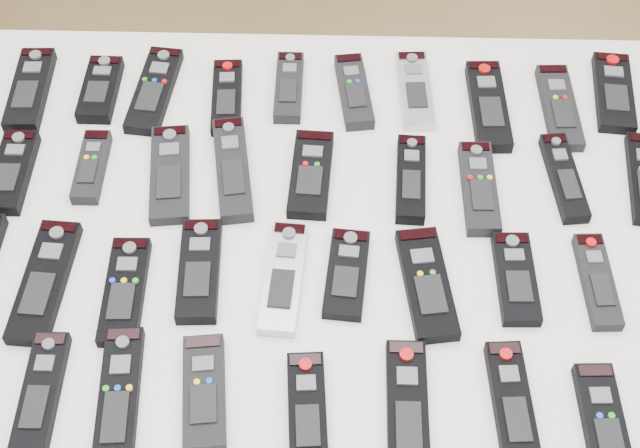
{
  "coord_description": "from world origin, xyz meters",
  "views": [
    {
      "loc": [
        0.01,
        -0.76,
        1.87
      ],
      "look_at": [
        -0.01,
        0.04,
        0.8
      ],
      "focal_mm": 50.0,
      "sensor_mm": 36.0,
      "label": 1
    }
  ],
  "objects_px": {
    "table": "(320,254)",
    "remote_16": "(479,188)",
    "remote_15": "(411,179)",
    "remote_20": "(45,281)",
    "remote_5": "(354,91)",
    "remote_12": "(170,174)",
    "remote_4": "(289,87)",
    "remote_33": "(307,413)",
    "remote_8": "(559,107)",
    "remote_17": "(564,178)",
    "remote_0": "(30,90)",
    "remote_26": "(516,278)",
    "remote_36": "(604,426)",
    "remote_32": "(204,392)",
    "remote_34": "(407,410)",
    "remote_13": "(233,169)",
    "remote_11": "(92,167)",
    "remote_27": "(597,281)",
    "remote_10": "(12,172)",
    "remote_35": "(512,406)",
    "remote_25": "(427,284)",
    "remote_23": "(284,278)",
    "remote_24": "(347,274)",
    "remote_6": "(415,91)",
    "remote_2": "(154,90)",
    "remote_3": "(227,97)",
    "remote_14": "(311,174)",
    "remote_22": "(199,270)",
    "remote_30": "(41,394)",
    "remote_9": "(614,93)",
    "remote_21": "(125,291)",
    "remote_31": "(119,400)"
  },
  "relations": [
    {
      "from": "table",
      "to": "remote_16",
      "type": "xyz_separation_m",
      "value": [
        0.25,
        0.08,
        0.07
      ]
    },
    {
      "from": "remote_5",
      "to": "remote_12",
      "type": "bearing_deg",
      "value": -154.89
    },
    {
      "from": "remote_10",
      "to": "remote_23",
      "type": "bearing_deg",
      "value": -23.13
    },
    {
      "from": "remote_15",
      "to": "remote_20",
      "type": "height_order",
      "value": "remote_15"
    },
    {
      "from": "remote_6",
      "to": "remote_27",
      "type": "bearing_deg",
      "value": -59.66
    },
    {
      "from": "remote_24",
      "to": "remote_34",
      "type": "bearing_deg",
      "value": -63.72
    },
    {
      "from": "table",
      "to": "remote_13",
      "type": "xyz_separation_m",
      "value": [
        -0.14,
        0.11,
        0.07
      ]
    },
    {
      "from": "remote_0",
      "to": "remote_15",
      "type": "bearing_deg",
      "value": -17.51
    },
    {
      "from": "remote_8",
      "to": "remote_17",
      "type": "xyz_separation_m",
      "value": [
        -0.01,
        -0.15,
        0.0
      ]
    },
    {
      "from": "remote_15",
      "to": "remote_20",
      "type": "distance_m",
      "value": 0.57
    },
    {
      "from": "remote_0",
      "to": "remote_16",
      "type": "height_order",
      "value": "same"
    },
    {
      "from": "remote_12",
      "to": "remote_25",
      "type": "xyz_separation_m",
      "value": [
        0.4,
        -0.2,
        0.0
      ]
    },
    {
      "from": "remote_3",
      "to": "remote_4",
      "type": "xyz_separation_m",
      "value": [
        0.1,
        0.02,
        0.0
      ]
    },
    {
      "from": "remote_25",
      "to": "remote_23",
      "type": "bearing_deg",
      "value": 170.12
    },
    {
      "from": "remote_26",
      "to": "remote_9",
      "type": "bearing_deg",
      "value": 60.38
    },
    {
      "from": "remote_15",
      "to": "remote_27",
      "type": "height_order",
      "value": "remote_15"
    },
    {
      "from": "remote_4",
      "to": "remote_33",
      "type": "xyz_separation_m",
      "value": [
        0.05,
        -0.6,
        0.0
      ]
    },
    {
      "from": "remote_8",
      "to": "remote_26",
      "type": "height_order",
      "value": "same"
    },
    {
      "from": "remote_20",
      "to": "remote_27",
      "type": "height_order",
      "value": "remote_20"
    },
    {
      "from": "remote_10",
      "to": "remote_11",
      "type": "xyz_separation_m",
      "value": [
        0.12,
        0.01,
        -0.0
      ]
    },
    {
      "from": "remote_15",
      "to": "remote_35",
      "type": "distance_m",
      "value": 0.4
    },
    {
      "from": "remote_13",
      "to": "remote_4",
      "type": "bearing_deg",
      "value": 57.58
    },
    {
      "from": "remote_32",
      "to": "remote_8",
      "type": "bearing_deg",
      "value": 38.39
    },
    {
      "from": "remote_2",
      "to": "remote_5",
      "type": "bearing_deg",
      "value": 7.04
    },
    {
      "from": "remote_22",
      "to": "remote_26",
      "type": "height_order",
      "value": "remote_22"
    },
    {
      "from": "remote_31",
      "to": "remote_9",
      "type": "bearing_deg",
      "value": 34.32
    },
    {
      "from": "remote_14",
      "to": "remote_22",
      "type": "bearing_deg",
      "value": -126.92
    },
    {
      "from": "remote_20",
      "to": "remote_33",
      "type": "bearing_deg",
      "value": -23.22
    },
    {
      "from": "remote_5",
      "to": "remote_26",
      "type": "distance_m",
      "value": 0.44
    },
    {
      "from": "remote_32",
      "to": "table",
      "type": "bearing_deg",
      "value": 55.62
    },
    {
      "from": "remote_11",
      "to": "remote_34",
      "type": "xyz_separation_m",
      "value": [
        0.49,
        -0.4,
        -0.0
      ]
    },
    {
      "from": "remote_5",
      "to": "remote_12",
      "type": "distance_m",
      "value": 0.35
    },
    {
      "from": "remote_3",
      "to": "remote_11",
      "type": "distance_m",
      "value": 0.26
    },
    {
      "from": "remote_2",
      "to": "remote_33",
      "type": "bearing_deg",
      "value": -58.09
    },
    {
      "from": "remote_20",
      "to": "remote_21",
      "type": "distance_m",
      "value": 0.12
    },
    {
      "from": "remote_26",
      "to": "remote_36",
      "type": "relative_size",
      "value": 0.88
    },
    {
      "from": "remote_25",
      "to": "remote_33",
      "type": "bearing_deg",
      "value": -137.14
    },
    {
      "from": "remote_10",
      "to": "remote_30",
      "type": "distance_m",
      "value": 0.4
    },
    {
      "from": "remote_14",
      "to": "remote_25",
      "type": "height_order",
      "value": "same"
    },
    {
      "from": "remote_4",
      "to": "remote_12",
      "type": "relative_size",
      "value": 0.81
    },
    {
      "from": "remote_13",
      "to": "remote_35",
      "type": "height_order",
      "value": "remote_13"
    },
    {
      "from": "remote_33",
      "to": "remote_4",
      "type": "bearing_deg",
      "value": 90.97
    },
    {
      "from": "remote_26",
      "to": "remote_32",
      "type": "relative_size",
      "value": 0.94
    },
    {
      "from": "remote_4",
      "to": "remote_32",
      "type": "xyz_separation_m",
      "value": [
        -0.09,
        -0.57,
        0.0
      ]
    },
    {
      "from": "remote_10",
      "to": "remote_16",
      "type": "distance_m",
      "value": 0.73
    },
    {
      "from": "remote_34",
      "to": "remote_8",
      "type": "bearing_deg",
      "value": 64.0
    },
    {
      "from": "table",
      "to": "remote_16",
      "type": "bearing_deg",
      "value": 18.4
    },
    {
      "from": "remote_6",
      "to": "remote_34",
      "type": "xyz_separation_m",
      "value": [
        -0.03,
        -0.58,
        -0.0
      ]
    },
    {
      "from": "remote_11",
      "to": "remote_27",
      "type": "height_order",
      "value": "remote_11"
    },
    {
      "from": "remote_3",
      "to": "remote_32",
      "type": "bearing_deg",
      "value": -91.41
    }
  ]
}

